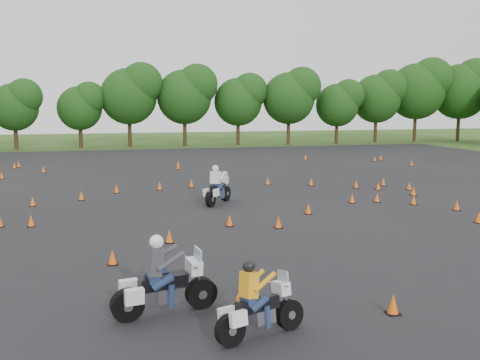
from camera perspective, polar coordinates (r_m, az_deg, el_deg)
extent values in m
plane|color=#2D5119|center=(22.13, 2.56, -4.51)|extent=(140.00, 140.00, 0.00)
plane|color=black|center=(27.81, -1.02, -1.87)|extent=(62.00, 62.00, 0.00)
cone|color=#F0590A|center=(31.63, 17.60, -0.62)|extent=(0.26, 0.26, 0.45)
cone|color=#F0590A|center=(23.83, 7.30, -3.08)|extent=(0.26, 0.26, 0.45)
cone|color=#F0590A|center=(43.88, 17.83, 1.73)|extent=(0.26, 0.26, 0.45)
cone|color=#F0590A|center=(29.89, -13.03, -0.94)|extent=(0.26, 0.26, 0.45)
cone|color=#F0590A|center=(47.75, 14.79, 2.34)|extent=(0.26, 0.26, 0.45)
cone|color=#F0590A|center=(40.14, -20.25, 1.05)|extent=(0.26, 0.26, 0.45)
cone|color=#F0590A|center=(46.71, 7.00, 2.43)|extent=(0.26, 0.26, 0.45)
cone|color=#F0590A|center=(27.31, 14.42, -1.84)|extent=(0.26, 0.26, 0.45)
cone|color=#F0590A|center=(40.04, -6.62, 1.49)|extent=(0.26, 0.26, 0.45)
cone|color=#F0590A|center=(32.84, 15.04, -0.20)|extent=(0.26, 0.26, 0.45)
cone|color=#F0590A|center=(23.22, -24.26, -4.05)|extent=(0.26, 0.26, 0.45)
cone|color=#F0590A|center=(28.11, -16.58, -1.64)|extent=(0.26, 0.26, 0.45)
cone|color=#F0590A|center=(27.14, 18.04, -2.04)|extent=(0.26, 0.26, 0.45)
cone|color=#F0590A|center=(37.93, -24.09, 0.46)|extent=(0.26, 0.26, 0.45)
cone|color=#F0590A|center=(13.20, 16.02, -12.67)|extent=(0.26, 0.26, 0.45)
cone|color=#F0590A|center=(22.82, -21.40, -4.09)|extent=(0.26, 0.26, 0.45)
cone|color=#F0590A|center=(26.35, 22.13, -2.54)|extent=(0.26, 0.26, 0.45)
cone|color=#F0590A|center=(26.82, 11.88, -1.93)|extent=(0.26, 0.26, 0.45)
cone|color=#F0590A|center=(21.31, -1.12, -4.36)|extent=(0.26, 0.26, 0.45)
cone|color=#F0590A|center=(12.78, -0.27, -13.04)|extent=(0.26, 0.26, 0.45)
cone|color=#F0590A|center=(32.03, 7.60, -0.20)|extent=(0.26, 0.26, 0.45)
cone|color=#F0590A|center=(18.98, -7.56, -6.00)|extent=(0.26, 0.26, 0.45)
cone|color=#F0590A|center=(32.12, 2.98, -0.12)|extent=(0.26, 0.26, 0.45)
cone|color=#F0590A|center=(27.28, -21.25, -2.15)|extent=(0.26, 0.26, 0.45)
cone|color=#F0590A|center=(23.96, 24.11, -3.68)|extent=(0.26, 0.26, 0.45)
cone|color=#F0590A|center=(16.79, -13.45, -8.04)|extent=(0.26, 0.26, 0.45)
cone|color=#F0590A|center=(29.77, 18.01, -1.17)|extent=(0.26, 0.26, 0.45)
cone|color=#F0590A|center=(46.62, 14.18, 2.23)|extent=(0.26, 0.26, 0.45)
cone|color=#F0590A|center=(31.22, 14.54, -0.61)|extent=(0.26, 0.26, 0.45)
cone|color=#F0590A|center=(30.52, -8.57, -0.64)|extent=(0.26, 0.26, 0.45)
cone|color=#F0590A|center=(41.67, -6.61, 1.75)|extent=(0.26, 0.26, 0.45)
cone|color=#F0590A|center=(44.27, -22.53, 1.55)|extent=(0.26, 0.26, 0.45)
cone|color=#F0590A|center=(43.50, -22.93, 1.42)|extent=(0.26, 0.26, 0.45)
cone|color=#F0590A|center=(31.25, -5.22, -0.37)|extent=(0.26, 0.26, 0.45)
cone|color=#F0590A|center=(31.54, 12.28, -0.45)|extent=(0.26, 0.26, 0.45)
cone|color=#F0590A|center=(21.04, 4.12, -4.55)|extent=(0.26, 0.26, 0.45)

